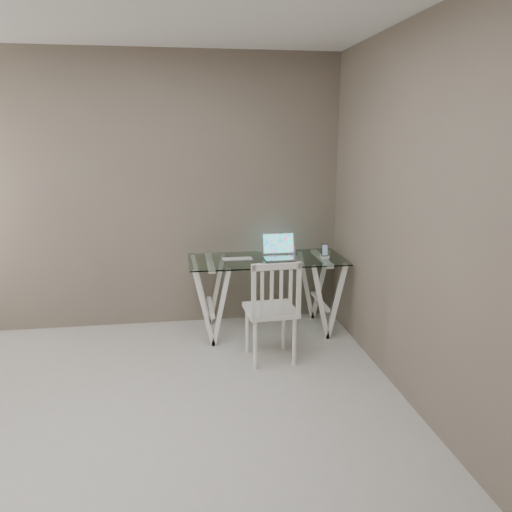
# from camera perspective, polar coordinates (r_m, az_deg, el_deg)

# --- Properties ---
(room) EXTENTS (4.50, 4.52, 2.71)m
(room) POSITION_cam_1_polar(r_m,az_deg,el_deg) (2.82, -18.15, 8.96)
(room) COLOR #B2AFAB
(room) RESTS_ON ground
(desk) EXTENTS (1.50, 0.70, 0.75)m
(desk) POSITION_cam_1_polar(r_m,az_deg,el_deg) (4.93, 1.20, -4.39)
(desk) COLOR silver
(desk) RESTS_ON ground
(chair) EXTENTS (0.44, 0.44, 0.91)m
(chair) POSITION_cam_1_polar(r_m,az_deg,el_deg) (4.22, 1.91, -5.81)
(chair) COLOR white
(chair) RESTS_ON ground
(laptop) EXTENTS (0.33, 0.30, 0.23)m
(laptop) POSITION_cam_1_polar(r_m,az_deg,el_deg) (4.87, 2.75, 0.49)
(laptop) COLOR #BBBBC0
(laptop) RESTS_ON desk
(keyboard) EXTENTS (0.31, 0.13, 0.01)m
(keyboard) POSITION_cam_1_polar(r_m,az_deg,el_deg) (4.79, -2.18, -0.34)
(keyboard) COLOR silver
(keyboard) RESTS_ON desk
(mouse) EXTENTS (0.10, 0.06, 0.03)m
(mouse) POSITION_cam_1_polar(r_m,az_deg,el_deg) (4.52, 0.36, -1.04)
(mouse) COLOR white
(mouse) RESTS_ON desk
(phone_dock) EXTENTS (0.07, 0.07, 0.14)m
(phone_dock) POSITION_cam_1_polar(r_m,az_deg,el_deg) (4.89, 7.87, 0.23)
(phone_dock) COLOR white
(phone_dock) RESTS_ON desk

